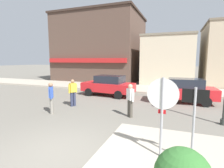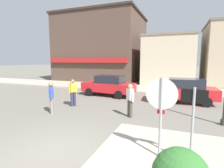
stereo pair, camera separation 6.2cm
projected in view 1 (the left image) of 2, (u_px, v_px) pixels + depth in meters
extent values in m
plane|color=#6B665B|center=(58.00, 154.00, 5.14)|extent=(160.00, 160.00, 0.00)
cube|color=#A89E8C|center=(141.00, 89.00, 16.38)|extent=(80.00, 4.00, 0.15)
cylinder|color=#9E9EA3|center=(162.00, 121.00, 4.61)|extent=(0.07, 0.07, 2.30)
cylinder|color=red|center=(163.00, 94.00, 4.53)|extent=(0.76, 0.07, 0.76)
cylinder|color=white|center=(163.00, 94.00, 4.52)|extent=(0.82, 0.07, 0.82)
cube|color=red|center=(162.00, 112.00, 4.60)|extent=(0.20, 0.03, 0.11)
cylinder|color=#9E9EA3|center=(193.00, 129.00, 4.28)|extent=(0.06, 0.06, 2.10)
cube|color=black|center=(195.00, 96.00, 4.18)|extent=(0.60, 0.06, 0.34)
cube|color=white|center=(195.00, 96.00, 4.18)|extent=(0.54, 0.05, 0.29)
cube|color=black|center=(195.00, 96.00, 4.19)|extent=(0.34, 0.03, 0.08)
cylinder|color=#333833|center=(223.00, 122.00, 7.43)|extent=(0.24, 0.24, 0.24)
cube|color=red|center=(108.00, 87.00, 13.55)|extent=(4.13, 2.04, 0.66)
cube|color=#1E232D|center=(110.00, 79.00, 13.40)|extent=(2.19, 1.57, 0.56)
cylinder|color=black|center=(89.00, 92.00, 13.37)|extent=(0.61, 0.23, 0.60)
cylinder|color=black|center=(100.00, 89.00, 14.89)|extent=(0.61, 0.23, 0.60)
cylinder|color=black|center=(118.00, 95.00, 12.30)|extent=(0.61, 0.23, 0.60)
cylinder|color=black|center=(127.00, 91.00, 13.82)|extent=(0.61, 0.23, 0.60)
cube|color=red|center=(182.00, 92.00, 11.32)|extent=(4.11, 1.98, 0.66)
cube|color=#1E232D|center=(185.00, 83.00, 11.19)|extent=(2.17, 1.54, 0.56)
cylinder|color=black|center=(162.00, 99.00, 10.92)|extent=(0.61, 0.22, 0.60)
cylinder|color=black|center=(163.00, 94.00, 12.53)|extent=(0.61, 0.22, 0.60)
cylinder|color=black|center=(206.00, 102.00, 10.21)|extent=(0.61, 0.22, 0.60)
cylinder|color=black|center=(201.00, 96.00, 11.82)|extent=(0.61, 0.22, 0.60)
cylinder|color=#4C473D|center=(131.00, 109.00, 8.34)|extent=(0.16, 0.16, 0.85)
cylinder|color=#4C473D|center=(129.00, 108.00, 8.50)|extent=(0.16, 0.16, 0.85)
cube|color=white|center=(130.00, 94.00, 8.33)|extent=(0.41, 0.41, 0.54)
sphere|color=tan|center=(130.00, 86.00, 8.28)|extent=(0.22, 0.22, 0.22)
cylinder|color=white|center=(133.00, 96.00, 8.13)|extent=(0.13, 0.13, 0.52)
cylinder|color=white|center=(128.00, 94.00, 8.54)|extent=(0.13, 0.13, 0.52)
cylinder|color=#2D334C|center=(74.00, 99.00, 10.47)|extent=(0.16, 0.16, 0.85)
cylinder|color=#2D334C|center=(72.00, 99.00, 10.36)|extent=(0.16, 0.16, 0.85)
cube|color=gold|center=(73.00, 88.00, 10.32)|extent=(0.37, 0.42, 0.54)
sphere|color=#9E7051|center=(72.00, 81.00, 10.27)|extent=(0.22, 0.22, 0.22)
cylinder|color=gold|center=(76.00, 88.00, 10.47)|extent=(0.12, 0.12, 0.52)
cylinder|color=gold|center=(69.00, 89.00, 10.18)|extent=(0.12, 0.12, 0.52)
cylinder|color=gray|center=(52.00, 105.00, 9.06)|extent=(0.16, 0.16, 0.85)
cylinder|color=gray|center=(52.00, 106.00, 8.89)|extent=(0.16, 0.16, 0.85)
cube|color=#3351A8|center=(51.00, 92.00, 8.88)|extent=(0.39, 0.42, 0.54)
sphere|color=#9E7051|center=(51.00, 85.00, 8.83)|extent=(0.22, 0.22, 0.22)
cylinder|color=#3351A8|center=(51.00, 92.00, 9.11)|extent=(0.13, 0.13, 0.52)
cylinder|color=#3351A8|center=(51.00, 94.00, 8.67)|extent=(0.13, 0.13, 0.52)
cube|color=brown|center=(102.00, 49.00, 24.27)|extent=(10.45, 9.02, 8.43)
cube|color=#B21E1E|center=(85.00, 60.00, 20.16)|extent=(9.93, 0.40, 0.50)
cube|color=#352721|center=(101.00, 17.00, 23.68)|extent=(10.76, 9.29, 0.24)
cube|color=beige|center=(168.00, 61.00, 20.57)|extent=(5.31, 7.28, 5.19)
cube|color=gray|center=(169.00, 38.00, 20.20)|extent=(5.41, 7.42, 0.20)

